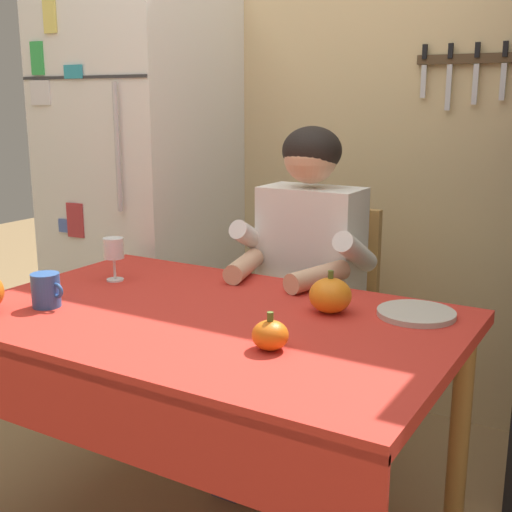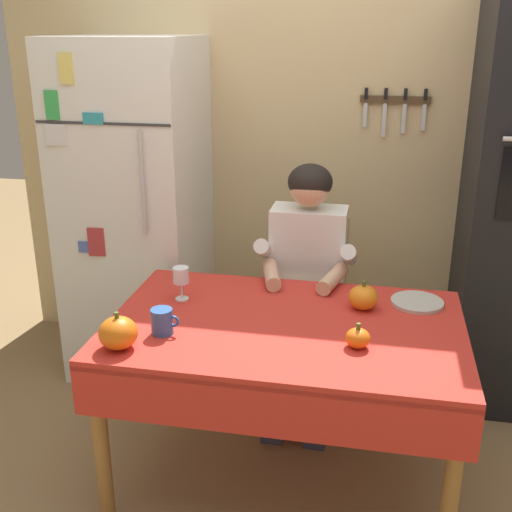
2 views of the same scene
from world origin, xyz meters
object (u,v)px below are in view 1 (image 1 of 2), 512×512
pumpkin_medium (270,335)px  serving_tray (416,313)px  seated_person (302,271)px  pumpkin_large (330,295)px  chair_behind_person (323,317)px  coffee_mug (46,290)px  wine_glass (114,250)px  refrigerator (143,196)px  dining_table (203,344)px

pumpkin_medium → serving_tray: bearing=62.0°
seated_person → pumpkin_large: size_ratio=10.10×
chair_behind_person → seated_person: seated_person is taller
chair_behind_person → coffee_mug: chair_behind_person is taller
seated_person → wine_glass: size_ratio=8.49×
refrigerator → seated_person: refrigerator is taller
chair_behind_person → serving_tray: 0.74m
pumpkin_medium → pumpkin_large: bearing=89.0°
refrigerator → serving_tray: bearing=-21.4°
serving_tray → wine_glass: bearing=-171.5°
pumpkin_large → serving_tray: 0.25m
dining_table → pumpkin_medium: 0.34m
seated_person → wine_glass: 0.66m
refrigerator → pumpkin_large: 1.42m
pumpkin_large → pumpkin_medium: pumpkin_large is taller
refrigerator → chair_behind_person: 1.04m
wine_glass → pumpkin_large: 0.77m
wine_glass → seated_person: bearing=42.7°
chair_behind_person → dining_table: bearing=-90.8°
coffee_mug → pumpkin_large: pumpkin_large is taller
refrigerator → dining_table: (0.95, -0.88, -0.24)m
seated_person → serving_tray: size_ratio=5.66×
seated_person → chair_behind_person: bearing=90.0°
wine_glass → dining_table: bearing=-18.7°
chair_behind_person → seated_person: 0.29m
seated_person → coffee_mug: (-0.46, -0.76, 0.05)m
refrigerator → seated_person: bearing=-16.2°
serving_tray → coffee_mug: bearing=-154.2°
pumpkin_medium → serving_tray: pumpkin_medium is taller
chair_behind_person → coffee_mug: bearing=-115.6°
chair_behind_person → wine_glass: bearing=-127.3°
chair_behind_person → coffee_mug: size_ratio=8.37×
wine_glass → coffee_mug: bearing=-85.5°
coffee_mug → wine_glass: bearing=94.5°
wine_glass → serving_tray: 1.00m
coffee_mug → serving_tray: bearing=25.8°
seated_person → serving_tray: (0.51, -0.30, 0.01)m
refrigerator → dining_table: refrigerator is taller
coffee_mug → pumpkin_large: bearing=26.8°
wine_glass → chair_behind_person: bearing=52.7°
dining_table → serving_tray: bearing=30.6°
seated_person → pumpkin_large: bearing=-54.0°
seated_person → pumpkin_medium: size_ratio=13.03×
dining_table → seated_person: size_ratio=1.12×
refrigerator → pumpkin_medium: size_ratio=18.84×
dining_table → serving_tray: serving_tray is taller
pumpkin_large → pumpkin_medium: 0.34m
coffee_mug → serving_tray: coffee_mug is taller
chair_behind_person → pumpkin_large: bearing=-63.9°
chair_behind_person → serving_tray: (0.51, -0.49, 0.24)m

